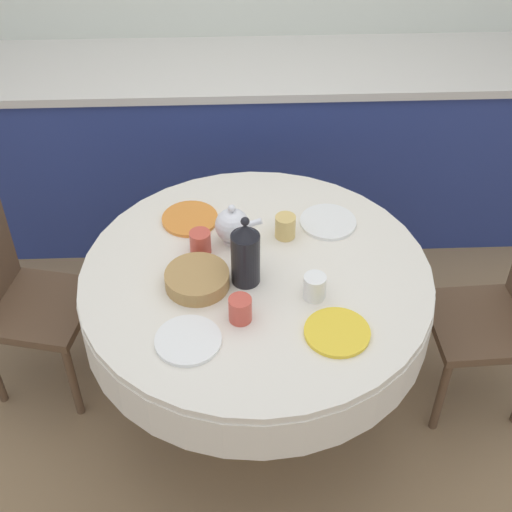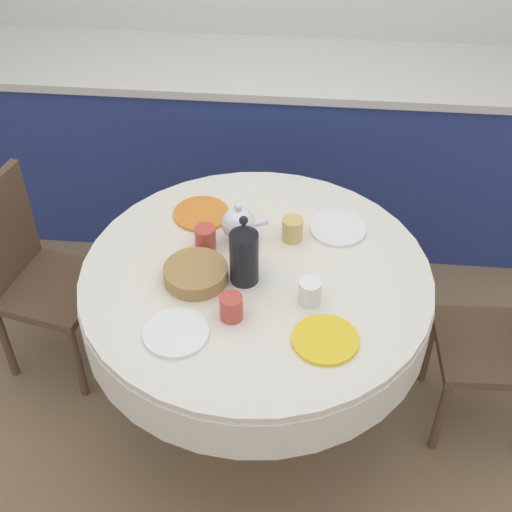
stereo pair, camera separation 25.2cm
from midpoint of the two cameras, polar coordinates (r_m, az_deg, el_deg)
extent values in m
plane|color=#8E704C|center=(3.16, -2.34, -11.87)|extent=(12.00, 12.00, 0.00)
cube|color=navy|center=(3.80, -2.70, 8.33)|extent=(3.20, 0.60, 0.92)
cube|color=beige|center=(3.57, -2.95, 14.78)|extent=(3.24, 0.64, 0.04)
cylinder|color=brown|center=(3.14, -2.35, -11.65)|extent=(0.44, 0.44, 0.04)
cylinder|color=brown|center=(2.92, -2.50, -8.30)|extent=(0.11, 0.11, 0.53)
cylinder|color=silver|center=(2.66, -2.72, -3.35)|extent=(1.29, 1.29, 0.18)
cylinder|color=silver|center=(2.59, -2.79, -1.70)|extent=(1.28, 1.28, 0.03)
cube|color=brown|center=(2.98, 15.25, -5.38)|extent=(0.42, 0.42, 0.04)
cylinder|color=brown|center=(2.99, 12.21, -11.04)|extent=(0.04, 0.04, 0.40)
cylinder|color=brown|center=(3.21, 10.67, -6.09)|extent=(0.04, 0.04, 0.40)
cylinder|color=brown|center=(3.31, 16.62, -5.55)|extent=(0.04, 0.04, 0.40)
cube|color=brown|center=(3.12, -19.19, -4.04)|extent=(0.48, 0.48, 0.04)
cylinder|color=brown|center=(3.30, -14.34, -5.10)|extent=(0.04, 0.04, 0.40)
cylinder|color=brown|center=(3.10, -16.74, -9.71)|extent=(0.04, 0.04, 0.40)
cylinder|color=brown|center=(3.45, -19.75, -4.16)|extent=(0.04, 0.04, 0.40)
cylinder|color=white|center=(2.36, -8.53, -6.84)|extent=(0.22, 0.22, 0.01)
cylinder|color=#CC4C3D|center=(2.38, -4.31, -4.41)|extent=(0.08, 0.08, 0.09)
cylinder|color=yellow|center=(2.36, 3.47, -6.26)|extent=(0.22, 0.22, 0.01)
cylinder|color=white|center=(2.46, 1.78, -2.62)|extent=(0.08, 0.08, 0.09)
cylinder|color=orange|center=(2.83, -7.86, 2.87)|extent=(0.22, 0.22, 0.01)
cylinder|color=#CC4C3D|center=(2.65, -7.20, 0.97)|extent=(0.08, 0.08, 0.09)
cylinder|color=white|center=(2.79, 3.22, 2.63)|extent=(0.22, 0.22, 0.01)
cylinder|color=#DBB766|center=(2.70, -0.31, 2.26)|extent=(0.08, 0.08, 0.09)
cylinder|color=black|center=(2.48, -3.76, -0.34)|extent=(0.10, 0.10, 0.21)
cone|color=black|center=(2.40, -3.89, 1.92)|extent=(0.09, 0.09, 0.05)
sphere|color=black|center=(2.38, -3.93, 2.65)|extent=(0.03, 0.03, 0.03)
cylinder|color=white|center=(2.71, -4.55, 1.18)|extent=(0.07, 0.07, 0.01)
sphere|color=white|center=(2.67, -4.63, 2.35)|extent=(0.13, 0.13, 0.13)
cylinder|color=white|center=(2.66, -2.99, 2.50)|extent=(0.08, 0.02, 0.05)
sphere|color=white|center=(2.62, -4.72, 3.70)|extent=(0.03, 0.03, 0.03)
cylinder|color=#AD844C|center=(2.53, -7.59, -1.98)|extent=(0.23, 0.23, 0.06)
camera|label=1|loc=(0.13, -92.87, -2.52)|focal=50.00mm
camera|label=2|loc=(0.13, 87.13, 2.52)|focal=50.00mm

